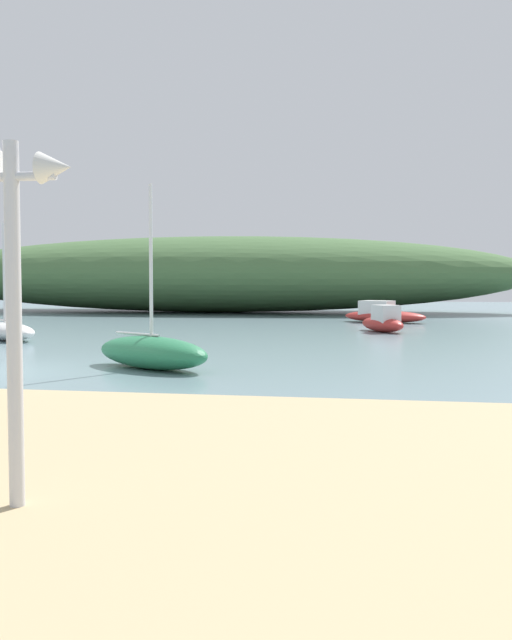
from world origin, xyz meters
name	(u,v)px	position (x,y,z in m)	size (l,w,h in m)	color
ground_plane	(9,372)	(0.00, 0.00, 0.00)	(120.00, 120.00, 0.00)	gray
distant_hill	(208,274)	(-3.25, 31.41, 2.52)	(42.15, 11.90, 5.03)	#476B3D
motorboat_near_shore	(383,322)	(8.21, 13.97, 0.41)	(2.23, 3.02, 1.08)	#B72D28
motorboat_off_point	(383,314)	(8.23, 20.57, 0.40)	(4.45, 3.06, 1.07)	#B72D28
sailboat_outer_mooring	(5,331)	(-4.54, 7.76, 0.32)	(3.71, 3.28, 3.99)	white
sailboat_mid_channel	(152,352)	(2.93, 1.04, 0.38)	(3.58, 2.89, 4.17)	#287A4C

